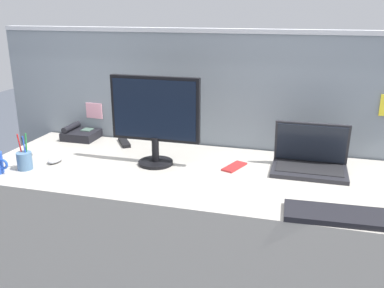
% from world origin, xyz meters
% --- Properties ---
extents(desk, '(2.07, 0.81, 0.73)m').
position_xyz_m(desk, '(0.00, 0.00, 0.37)').
color(desk, '#ADA89E').
rests_on(desk, ground_plane).
extents(cubicle_divider, '(2.56, 0.08, 1.39)m').
position_xyz_m(cubicle_divider, '(0.00, 0.44, 0.70)').
color(cubicle_divider, gray).
rests_on(cubicle_divider, ground_plane).
extents(desktop_monitor, '(0.45, 0.18, 0.45)m').
position_xyz_m(desktop_monitor, '(-0.19, 0.05, 0.99)').
color(desktop_monitor, black).
rests_on(desktop_monitor, desk).
extents(laptop, '(0.35, 0.24, 0.23)m').
position_xyz_m(laptop, '(0.56, 0.16, 0.79)').
color(laptop, '#232328').
rests_on(laptop, desk).
extents(desk_phone, '(0.19, 0.19, 0.08)m').
position_xyz_m(desk_phone, '(-0.78, 0.33, 0.76)').
color(desk_phone, black).
rests_on(desk_phone, desk).
extents(keyboard_main, '(0.39, 0.18, 0.02)m').
position_xyz_m(keyboard_main, '(0.67, -0.32, 0.74)').
color(keyboard_main, black).
rests_on(keyboard_main, desk).
extents(computer_mouse_right_hand, '(0.09, 0.11, 0.03)m').
position_xyz_m(computer_mouse_right_hand, '(-0.87, -0.07, 0.75)').
color(computer_mouse_right_hand, '#232328').
rests_on(computer_mouse_right_hand, desk).
extents(computer_mouse_left_hand, '(0.06, 0.10, 0.03)m').
position_xyz_m(computer_mouse_left_hand, '(-0.69, -0.08, 0.75)').
color(computer_mouse_left_hand, '#B2B5BC').
rests_on(computer_mouse_left_hand, desk).
extents(pen_cup, '(0.07, 0.07, 0.18)m').
position_xyz_m(pen_cup, '(-0.78, -0.20, 0.78)').
color(pen_cup, '#4C7093').
rests_on(pen_cup, desk).
extents(cell_phone_red_case, '(0.11, 0.17, 0.01)m').
position_xyz_m(cell_phone_red_case, '(0.21, 0.10, 0.74)').
color(cell_phone_red_case, '#B22323').
rests_on(cell_phone_red_case, desk).
extents(tv_remote, '(0.13, 0.16, 0.02)m').
position_xyz_m(tv_remote, '(-0.48, 0.30, 0.74)').
color(tv_remote, black).
rests_on(tv_remote, desk).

